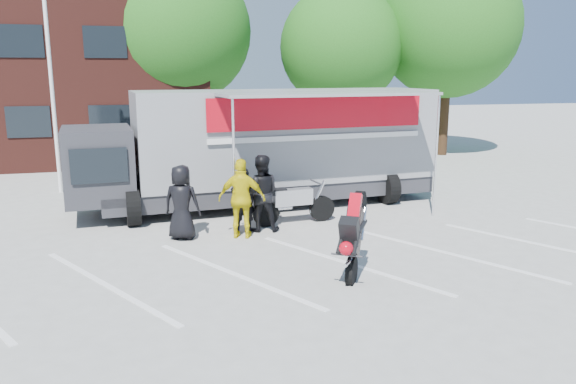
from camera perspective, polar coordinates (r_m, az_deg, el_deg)
name	(u,v)px	position (r m, az deg, el deg)	size (l,w,h in m)	color
ground	(356,281)	(10.86, 6.93, -8.98)	(100.00, 100.00, 0.00)	#ABACA6
parking_bay_lines	(338,264)	(11.74, 5.14, -7.27)	(18.00, 5.00, 0.01)	white
flagpole	(56,34)	(19.60, -22.51, 14.65)	(1.61, 0.12, 8.00)	white
tree_left	(180,32)	(25.52, -10.93, 15.70)	(6.12, 6.12, 8.64)	#382314
tree_mid	(341,47)	(25.96, 5.41, 14.42)	(5.44, 5.44, 7.68)	#382314
tree_right	(449,27)	(27.66, 15.99, 15.82)	(6.46, 6.46, 9.12)	#382314
transporter_truck	(271,205)	(16.75, -1.74, -1.31)	(10.60, 5.11, 3.37)	gray
parked_motorcycle	(294,224)	(14.70, 0.65, -3.22)	(0.76, 2.29, 1.20)	#B3B3B8
stunt_bike_rider	(357,273)	(11.29, 7.03, -8.16)	(0.73, 1.56, 1.84)	black
spectator_leather_a	(182,202)	(13.40, -10.75, -1.04)	(0.87, 0.57, 1.78)	black
spectator_leather_b	(243,200)	(13.80, -4.61, -0.81)	(0.59, 0.39, 1.63)	black
spectator_leather_c	(261,193)	(13.86, -2.79, -0.12)	(0.93, 0.72, 1.91)	black
spectator_hivis	(242,199)	(13.31, -4.71, -0.68)	(1.12, 0.46, 1.91)	yellow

